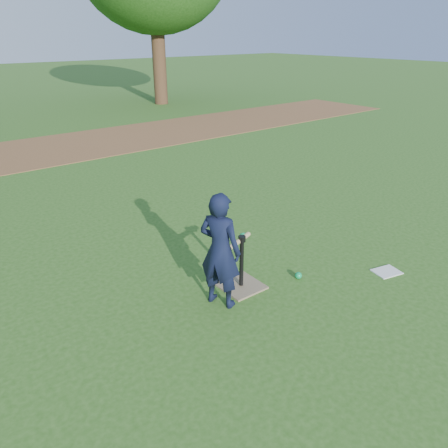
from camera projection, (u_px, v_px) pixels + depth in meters
ground at (226, 298)px, 4.58m from camera, size 80.00×80.00×0.00m
dirt_strip at (19, 154)px, 9.93m from camera, size 24.00×3.00×0.01m
child at (220, 251)px, 4.27m from camera, size 0.44×0.52×1.20m
wiffle_ball_ground at (298, 275)px, 4.93m from camera, size 0.08×0.08×0.08m
clipboard at (387, 272)px, 5.08m from camera, size 0.35×0.30×0.01m
batting_tee at (241, 278)px, 4.75m from camera, size 0.44×0.44×0.61m
swing_action at (234, 244)px, 4.50m from camera, size 0.62×0.28×0.08m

